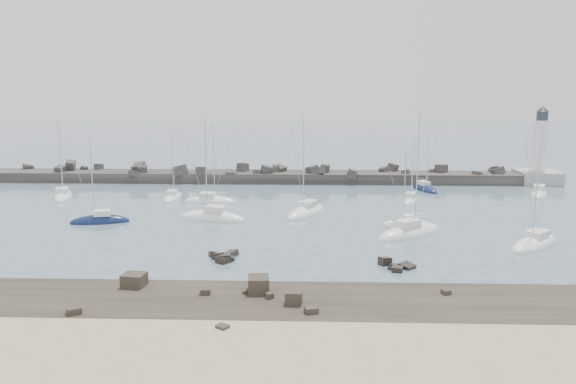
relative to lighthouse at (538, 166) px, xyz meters
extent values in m
plane|color=slate|center=(-47.00, -38.00, -3.09)|extent=(400.00, 400.00, 0.00)
cube|color=tan|center=(-47.00, -70.00, -3.09)|extent=(140.00, 14.00, 1.00)
cube|color=#2B231D|center=(-47.00, -60.00, -3.09)|extent=(140.00, 12.00, 0.70)
cube|color=#2B231D|center=(-45.88, -56.68, -2.07)|extent=(1.94, 2.13, 1.35)
cube|color=#2B231D|center=(-46.94, -57.03, -2.60)|extent=(0.65, 0.66, 0.28)
cube|color=#2B231D|center=(-47.84, -64.27, -2.56)|extent=(1.08, 1.02, 0.37)
cube|color=#2B231D|center=(-41.42, -60.97, -2.51)|extent=(1.16, 1.03, 0.46)
cube|color=#2B231D|center=(-59.75, -61.74, -2.49)|extent=(1.38, 1.34, 0.50)
cube|color=#2B231D|center=(-30.00, -56.62, -2.55)|extent=(0.82, 0.86, 0.38)
cube|color=#2B231D|center=(-42.82, -59.21, -2.22)|extent=(1.40, 1.23, 1.05)
cube|color=#2B231D|center=(-50.34, -57.35, -2.50)|extent=(0.95, 0.87, 0.49)
cube|color=#2B231D|center=(-56.91, -55.62, -2.19)|extent=(2.13, 1.91, 1.11)
cube|color=#2B231D|center=(-44.85, -58.07, -2.52)|extent=(0.77, 0.78, 0.45)
cube|color=black|center=(-50.27, -47.81, -3.05)|extent=(1.68, 1.72, 1.19)
cube|color=black|center=(-50.13, -47.23, -3.04)|extent=(1.53, 1.58, 1.45)
cube|color=black|center=(-49.86, -47.09, -2.99)|extent=(1.50, 1.38, 0.99)
cube|color=black|center=(-49.70, -45.41, -3.02)|extent=(1.63, 1.56, 1.14)
cube|color=black|center=(-50.95, -46.58, -2.84)|extent=(1.45, 1.48, 1.01)
cube|color=black|center=(-51.68, -45.69, -2.87)|extent=(0.96, 1.02, 0.76)
cube|color=black|center=(-33.43, -49.44, -3.01)|extent=(1.01, 0.98, 0.55)
cube|color=black|center=(-31.91, -48.84, -3.05)|extent=(1.84, 1.87, 0.93)
cube|color=black|center=(-33.96, -47.86, -2.86)|extent=(1.47, 1.50, 1.21)
cube|color=black|center=(-33.03, -49.85, -3.04)|extent=(1.28, 1.40, 0.92)
cube|color=black|center=(-33.24, -48.94, -2.92)|extent=(0.92, 1.01, 0.58)
cube|color=#2E2B29|center=(-54.50, 0.00, -2.89)|extent=(115.00, 6.00, 3.20)
cube|color=#2E2B29|center=(-3.86, 1.20, -1.69)|extent=(1.11, 1.10, 0.76)
cube|color=#2E2B29|center=(-86.34, 1.19, -0.64)|extent=(2.36, 2.64, 2.55)
cube|color=#2E2B29|center=(-55.63, -2.01, -1.31)|extent=(1.96, 2.14, 1.60)
cube|color=#2E2B29|center=(-81.42, 2.38, -0.92)|extent=(1.57, 1.99, 1.61)
cube|color=#2E2B29|center=(-25.77, 2.30, -0.78)|extent=(2.51, 2.29, 1.98)
cube|color=#2E2B29|center=(-27.61, 1.21, -1.18)|extent=(2.16, 1.90, 1.85)
cube|color=#2E2B29|center=(-73.31, -2.42, -1.37)|extent=(2.22, 2.42, 1.52)
cube|color=#2E2B29|center=(-17.17, 0.69, -0.74)|extent=(2.57, 2.67, 1.89)
cube|color=#2E2B29|center=(-33.75, -2.52, -1.20)|extent=(2.23, 1.71, 2.03)
cube|color=#2E2B29|center=(-50.85, -1.80, -1.19)|extent=(1.55, 1.41, 1.43)
cube|color=#2E2B29|center=(-38.50, 0.06, -0.76)|extent=(1.92, 2.04, 1.87)
cube|color=#2E2B29|center=(-7.00, 2.29, -1.39)|extent=(2.62, 2.56, 1.53)
cube|color=#2E2B29|center=(-95.17, 2.44, -1.20)|extent=(2.72, 2.64, 1.74)
cube|color=#2E2B29|center=(-7.27, -0.38, -0.93)|extent=(2.50, 2.39, 2.16)
cube|color=#2E2B29|center=(-84.05, 1.82, -1.18)|extent=(1.56, 1.42, 1.25)
cube|color=#2E2B29|center=(0.84, 1.33, -1.39)|extent=(2.62, 2.27, 1.72)
cube|color=#2E2B29|center=(-2.87, 0.00, -1.38)|extent=(1.58, 1.74, 1.42)
cube|color=#2E2B29|center=(-18.98, 0.80, -1.12)|extent=(1.64, 1.65, 0.97)
cube|color=#2E2B29|center=(-87.34, -1.08, -0.95)|extent=(1.87, 2.26, 1.95)
cube|color=#2E2B29|center=(-53.76, 0.99, -0.71)|extent=(2.34, 2.71, 2.20)
cube|color=#2E2B29|center=(-64.81, -2.31, -0.78)|extent=(3.26, 3.06, 2.44)
cube|color=#2E2B29|center=(-47.78, 0.32, -1.18)|extent=(2.54, 2.34, 2.09)
cube|color=#2E2B29|center=(-40.80, -0.94, -0.86)|extent=(2.79, 2.51, 2.19)
cube|color=#2E2B29|center=(-39.79, -1.47, -0.93)|extent=(2.96, 2.82, 2.14)
cube|color=#2E2B29|center=(-60.97, -2.43, -0.86)|extent=(2.23, 2.49, 1.97)
cube|color=#2E2B29|center=(-53.36, 2.06, -1.51)|extent=(1.98, 1.90, 1.05)
cube|color=#2E2B29|center=(-9.49, -1.70, -1.61)|extent=(1.51, 1.57, 0.85)
cube|color=#2E2B29|center=(-49.10, -1.46, -0.78)|extent=(2.73, 2.38, 2.16)
cube|color=#2E2B29|center=(-72.88, -0.24, -0.71)|extent=(2.41, 2.92, 2.60)
cube|color=#2E2B29|center=(-11.31, -1.44, -1.27)|extent=(1.99, 1.90, 1.27)
cube|color=#2E2B29|center=(-23.88, -0.70, -1.11)|extent=(1.88, 1.90, 1.35)
cube|color=#2E2B29|center=(-6.98, 2.08, -0.94)|extent=(1.93, 1.87, 1.49)
cube|color=#2E2B29|center=(-46.98, 1.26, -1.13)|extent=(3.10, 3.12, 2.18)
cube|color=#2E2B29|center=(-71.96, -1.84, -1.46)|extent=(1.67, 1.46, 1.41)
cube|color=#2E2B29|center=(-71.95, -1.23, -0.84)|extent=(1.87, 2.14, 1.81)
cube|color=#999994|center=(0.00, 0.00, -2.29)|extent=(7.00, 7.00, 3.00)
cylinder|color=white|center=(0.00, 0.00, 3.71)|extent=(2.50, 2.50, 9.00)
cylinder|color=white|center=(0.00, 0.00, 8.13)|extent=(3.20, 3.20, 0.25)
cylinder|color=#2F3438|center=(0.00, 0.00, 9.01)|extent=(2.00, 2.00, 1.60)
cone|color=#2F3438|center=(0.00, 0.00, 10.31)|extent=(2.20, 2.20, 1.00)
ellipsoid|color=white|center=(-80.63, -15.78, -3.04)|extent=(4.92, 8.91, 2.16)
cube|color=white|center=(-80.51, -16.19, -1.78)|extent=(2.31, 2.77, 0.69)
cylinder|color=silver|center=(-80.82, -15.13, 3.62)|extent=(0.12, 0.12, 11.49)
cylinder|color=silver|center=(-80.35, -16.76, -1.14)|extent=(1.05, 3.30, 0.10)
ellipsoid|color=#101E43|center=(-68.76, -31.84, -3.04)|extent=(7.88, 3.97, 2.08)
cube|color=white|center=(-68.40, -31.75, -1.81)|extent=(2.40, 1.96, 0.71)
cylinder|color=silver|center=(-69.35, -31.97, 2.94)|extent=(0.12, 0.12, 10.19)
cylinder|color=silver|center=(-67.88, -31.64, -1.15)|extent=(2.97, 0.77, 0.10)
ellipsoid|color=white|center=(-62.87, -16.20, -3.04)|extent=(2.58, 7.14, 1.84)
cube|color=white|center=(-62.89, -16.56, -1.96)|extent=(1.53, 2.05, 0.60)
cylinder|color=silver|center=(-62.84, -15.64, 2.48)|extent=(0.10, 0.10, 9.49)
cylinder|color=silver|center=(-62.92, -17.05, -1.41)|extent=(0.25, 2.81, 0.09)
ellipsoid|color=white|center=(-56.46, -18.81, -3.04)|extent=(8.36, 3.21, 1.99)
cube|color=white|center=(-56.87, -18.77, -1.89)|extent=(2.42, 1.83, 0.61)
cylinder|color=silver|center=(-55.81, -18.86, 3.33)|extent=(0.10, 0.10, 11.04)
cylinder|color=silver|center=(-57.44, -18.72, -1.32)|extent=(3.27, 0.36, 0.09)
ellipsoid|color=white|center=(-54.37, -29.66, -3.04)|extent=(9.66, 5.10, 2.44)
cube|color=white|center=(-53.92, -29.77, -1.61)|extent=(2.97, 2.45, 0.80)
cylinder|color=silver|center=(-55.08, -29.47, 4.22)|extent=(0.14, 0.14, 12.46)
cylinder|color=silver|center=(-53.30, -29.94, -0.86)|extent=(3.60, 1.04, 0.11)
ellipsoid|color=white|center=(-41.92, -26.03, -3.04)|extent=(7.09, 9.55, 2.36)
cube|color=white|center=(-41.69, -25.63, -1.67)|extent=(2.92, 3.20, 0.75)
cylinder|color=silver|center=(-42.29, -26.68, 4.26)|extent=(0.13, 0.13, 12.59)
cylinder|color=silver|center=(-41.37, -25.06, -0.97)|extent=(1.92, 3.30, 0.11)
ellipsoid|color=white|center=(-29.42, -36.49, -3.04)|extent=(9.93, 8.64, 2.53)
cube|color=white|center=(-29.82, -36.79, -1.57)|extent=(3.49, 3.34, 0.80)
cylinder|color=silver|center=(-28.78, -35.99, 4.86)|extent=(0.14, 0.14, 13.65)
cylinder|color=silver|center=(-30.39, -37.22, -0.83)|extent=(3.28, 2.55, 0.11)
ellipsoid|color=#101E43|center=(-21.77, -7.56, -3.04)|extent=(4.25, 7.80, 1.92)
cube|color=white|center=(-21.87, -7.20, -1.92)|extent=(2.01, 2.42, 0.62)
cylinder|color=silver|center=(-21.61, -8.14, 2.81)|extent=(0.11, 0.11, 10.07)
cylinder|color=silver|center=(-22.01, -6.70, -1.34)|extent=(0.89, 2.90, 0.09)
ellipsoid|color=white|center=(-29.03, -32.32, -3.04)|extent=(6.48, 2.25, 1.79)
cube|color=white|center=(-28.71, -32.33, -1.97)|extent=(1.85, 1.36, 0.61)
cylinder|color=silver|center=(-29.54, -32.30, 2.04)|extent=(0.11, 0.11, 8.65)
cylinder|color=silver|center=(-28.26, -32.35, -1.40)|extent=(2.57, 0.19, 0.09)
ellipsoid|color=white|center=(-25.85, -16.97, -3.04)|extent=(4.26, 7.13, 1.84)
cube|color=white|center=(-25.96, -17.29, -1.95)|extent=(1.93, 2.26, 0.62)
cylinder|color=silver|center=(-25.67, -16.45, 2.34)|extent=(0.11, 0.11, 9.20)
cylinder|color=silver|center=(-26.12, -17.74, -1.38)|extent=(0.99, 2.60, 0.09)
ellipsoid|color=white|center=(-16.31, -40.60, -3.04)|extent=(8.58, 8.49, 2.24)
cube|color=white|center=(-15.98, -40.28, -1.75)|extent=(3.14, 3.13, 0.68)
cylinder|color=silver|center=(-16.83, -41.12, 4.13)|extent=(0.12, 0.12, 12.44)
cylinder|color=silver|center=(-15.52, -39.83, -1.12)|extent=(2.70, 2.65, 0.10)
ellipsoid|color=white|center=(-4.12, -11.24, -3.04)|extent=(5.56, 8.36, 2.20)
cube|color=white|center=(-4.28, -11.61, -1.73)|extent=(2.40, 2.72, 0.75)
cylinder|color=silver|center=(-3.86, -10.66, 3.32)|extent=(0.13, 0.13, 10.86)
cylinder|color=silver|center=(-4.51, -12.13, -1.04)|extent=(1.41, 2.98, 0.11)
camera|label=1|loc=(-41.84, -101.92, 14.74)|focal=35.00mm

